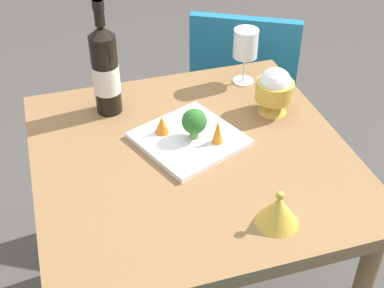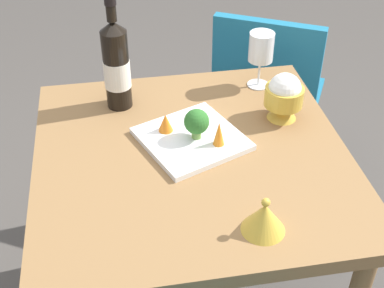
{
  "view_description": "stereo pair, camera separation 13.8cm",
  "coord_description": "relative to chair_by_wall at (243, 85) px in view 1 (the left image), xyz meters",
  "views": [
    {
      "loc": [
        -0.32,
        -1.05,
        1.62
      ],
      "look_at": [
        0.0,
        0.0,
        0.79
      ],
      "focal_mm": 49.41,
      "sensor_mm": 36.0,
      "label": 1
    },
    {
      "loc": [
        -0.19,
        -1.08,
        1.62
      ],
      "look_at": [
        0.0,
        0.0,
        0.79
      ],
      "focal_mm": 49.41,
      "sensor_mm": 36.0,
      "label": 2
    }
  ],
  "objects": [
    {
      "name": "dining_table",
      "position": [
        -0.41,
        -0.63,
        0.13
      ],
      "size": [
        0.83,
        0.83,
        0.76
      ],
      "color": "olive",
      "rests_on": "ground_plane"
    },
    {
      "name": "chair_by_wall",
      "position": [
        0.0,
        0.0,
        0.0
      ],
      "size": [
        0.54,
        0.54,
        0.85
      ],
      "rotation": [
        0.0,
        0.0,
        -0.5
      ],
      "color": "teal",
      "rests_on": "ground_plane"
    },
    {
      "name": "carrot_garnish_right",
      "position": [
        -0.33,
        -0.62,
        0.28
      ],
      "size": [
        0.03,
        0.03,
        0.07
      ],
      "color": "orange",
      "rests_on": "serving_plate"
    },
    {
      "name": "serving_plate",
      "position": [
        -0.4,
        -0.58,
        0.23
      ],
      "size": [
        0.33,
        0.33,
        0.02
      ],
      "rotation": [
        0.0,
        0.0,
        0.39
      ],
      "color": "white",
      "rests_on": "dining_table"
    },
    {
      "name": "broccoli_floret",
      "position": [
        -0.39,
        -0.58,
        0.29
      ],
      "size": [
        0.07,
        0.07,
        0.09
      ],
      "color": "#729E4C",
      "rests_on": "serving_plate"
    },
    {
      "name": "wine_glass",
      "position": [
        -0.14,
        -0.32,
        0.36
      ],
      "size": [
        0.08,
        0.08,
        0.18
      ],
      "color": "white",
      "rests_on": "dining_table"
    },
    {
      "name": "rice_bowl",
      "position": [
        -0.12,
        -0.51,
        0.3
      ],
      "size": [
        0.11,
        0.11,
        0.14
      ],
      "color": "gold",
      "rests_on": "dining_table"
    },
    {
      "name": "carrot_garnish_left",
      "position": [
        -0.46,
        -0.54,
        0.27
      ],
      "size": [
        0.04,
        0.04,
        0.05
      ],
      "color": "orange",
      "rests_on": "serving_plate"
    },
    {
      "name": "rice_bowl_lid",
      "position": [
        -0.3,
        -0.93,
        0.26
      ],
      "size": [
        0.1,
        0.1,
        0.09
      ],
      "color": "gold",
      "rests_on": "dining_table"
    },
    {
      "name": "wine_bottle",
      "position": [
        -0.58,
        -0.36,
        0.36
      ],
      "size": [
        0.08,
        0.08,
        0.34
      ],
      "color": "black",
      "rests_on": "dining_table"
    }
  ]
}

